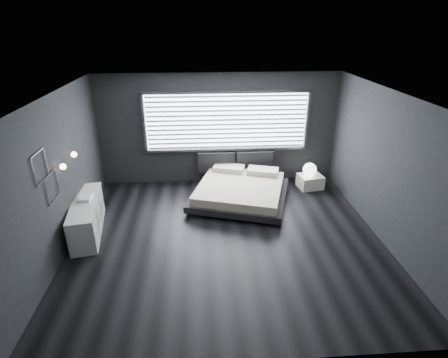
{
  "coord_description": "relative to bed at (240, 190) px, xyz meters",
  "views": [
    {
      "loc": [
        -0.47,
        -5.76,
        3.96
      ],
      "look_at": [
        0.0,
        0.85,
        0.9
      ],
      "focal_mm": 28.0,
      "sensor_mm": 36.0,
      "label": 1
    }
  ],
  "objects": [
    {
      "name": "wall_art_lower",
      "position": [
        -3.41,
        -1.89,
        1.12
      ],
      "size": [
        0.01,
        0.48,
        0.48
      ],
      "color": "#47474C",
      "rests_on": "ground"
    },
    {
      "name": "book_stack",
      "position": [
        -3.22,
        -1.05,
        0.47
      ],
      "size": [
        0.25,
        0.33,
        0.07
      ],
      "color": "silver",
      "rests_on": "dresser"
    },
    {
      "name": "wall_art_upper",
      "position": [
        -3.41,
        -2.14,
        1.59
      ],
      "size": [
        0.01,
        0.48,
        0.48
      ],
      "color": "#47474C",
      "rests_on": "ground"
    },
    {
      "name": "sconce_near",
      "position": [
        -3.32,
        -1.54,
        1.34
      ],
      "size": [
        0.18,
        0.11,
        0.11
      ],
      "color": "silver",
      "rests_on": "ground"
    },
    {
      "name": "orb_lamp",
      "position": [
        1.81,
        0.53,
        0.25
      ],
      "size": [
        0.34,
        0.34,
        0.34
      ],
      "primitive_type": "sphere",
      "color": "white",
      "rests_on": "nightstand"
    },
    {
      "name": "nightstand",
      "position": [
        1.86,
        0.54,
        -0.09
      ],
      "size": [
        0.65,
        0.57,
        0.34
      ],
      "primitive_type": "cube",
      "rotation": [
        0.0,
        0.0,
        0.17
      ],
      "color": "silver",
      "rests_on": "ground"
    },
    {
      "name": "headboard",
      "position": [
        -0.01,
        1.05,
        0.31
      ],
      "size": [
        1.96,
        0.16,
        0.52
      ],
      "color": "black",
      "rests_on": "ground"
    },
    {
      "name": "dresser",
      "position": [
        -3.22,
        -1.14,
        0.09
      ],
      "size": [
        0.74,
        1.78,
        0.69
      ],
      "color": "silver",
      "rests_on": "ground"
    },
    {
      "name": "bed",
      "position": [
        0.0,
        0.0,
        0.0
      ],
      "size": [
        2.62,
        2.56,
        0.55
      ],
      "color": "black",
      "rests_on": "ground"
    },
    {
      "name": "sconce_far",
      "position": [
        -3.32,
        -0.94,
        1.34
      ],
      "size": [
        0.18,
        0.11,
        0.11
      ],
      "color": "silver",
      "rests_on": "ground"
    },
    {
      "name": "window",
      "position": [
        -0.24,
        1.11,
        1.35
      ],
      "size": [
        4.14,
        0.09,
        1.52
      ],
      "color": "white",
      "rests_on": "ground"
    },
    {
      "name": "room",
      "position": [
        -0.44,
        -1.59,
        1.14
      ],
      "size": [
        6.04,
        6.0,
        2.8
      ],
      "color": "black",
      "rests_on": "ground"
    }
  ]
}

